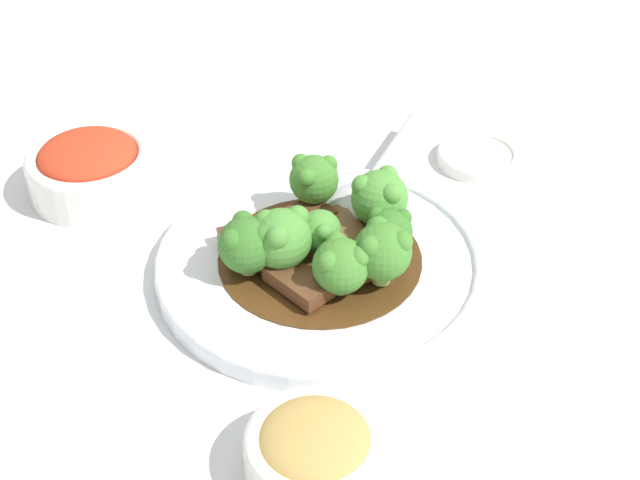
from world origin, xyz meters
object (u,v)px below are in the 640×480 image
object	(u,v)px
beef_strip_2	(298,282)
sauce_dish	(477,156)
main_plate	(320,263)
side_bowl_appetizer	(314,450)
broccoli_floret_2	(316,234)
broccoli_floret_3	(247,244)
broccoli_floret_6	(341,265)
side_bowl_kimchi	(90,167)
beef_strip_1	(356,253)
broccoli_floret_7	(281,237)
beef_strip_4	(340,228)
beef_strip_0	(254,238)
broccoli_floret_4	(389,231)
broccoli_floret_5	(380,197)
broccoli_floret_0	(383,250)
beef_strip_3	(296,224)
broccoli_floret_1	(314,179)
serving_spoon	(357,194)

from	to	relation	value
beef_strip_2	sauce_dish	bearing A→B (deg)	-52.71
main_plate	side_bowl_appetizer	bearing A→B (deg)	165.76
broccoli_floret_2	broccoli_floret_3	distance (m)	0.06
broccoli_floret_6	side_bowl_kimchi	distance (m)	0.28
beef_strip_1	broccoli_floret_6	world-z (taller)	broccoli_floret_6
beef_strip_1	broccoli_floret_7	distance (m)	0.06
main_plate	side_bowl_kimchi	bearing A→B (deg)	48.09
main_plate	beef_strip_4	xyz separation A→B (m)	(0.02, -0.02, 0.02)
beef_strip_0	broccoli_floret_4	xyz separation A→B (m)	(-0.04, -0.10, 0.02)
broccoli_floret_6	sauce_dish	size ratio (longest dim) A/B	0.59
main_plate	broccoli_floret_4	distance (m)	0.07
beef_strip_1	broccoli_floret_2	xyz separation A→B (m)	(0.01, 0.03, 0.02)
broccoli_floret_5	broccoli_floret_7	xyz separation A→B (m)	(-0.03, 0.09, -0.01)
broccoli_floret_3	sauce_dish	distance (m)	0.28
broccoli_floret_0	broccoli_floret_6	size ratio (longest dim) A/B	1.14
beef_strip_1	beef_strip_3	bearing A→B (deg)	38.81
broccoli_floret_1	broccoli_floret_7	bearing A→B (deg)	148.29
main_plate	broccoli_floret_1	bearing A→B (deg)	-8.42
beef_strip_2	broccoli_floret_2	distance (m)	0.04
beef_strip_0	beef_strip_4	bearing A→B (deg)	-93.40
side_bowl_kimchi	main_plate	bearing A→B (deg)	-131.91
broccoli_floret_4	broccoli_floret_0	bearing A→B (deg)	153.66
sauce_dish	side_bowl_appetizer	bearing A→B (deg)	143.61
beef_strip_2	broccoli_floret_6	size ratio (longest dim) A/B	1.33
beef_strip_3	side_bowl_appetizer	distance (m)	0.24
broccoli_floret_1	beef_strip_2	bearing A→B (deg)	160.36
beef_strip_1	broccoli_floret_7	xyz separation A→B (m)	(0.01, 0.06, 0.02)
beef_strip_1	side_bowl_appetizer	distance (m)	0.20
broccoli_floret_7	broccoli_floret_2	bearing A→B (deg)	-83.63
broccoli_floret_7	side_bowl_kimchi	distance (m)	0.22
broccoli_floret_0	broccoli_floret_1	bearing A→B (deg)	16.33
broccoli_floret_7	beef_strip_1	bearing A→B (deg)	-95.69
beef_strip_2	broccoli_floret_3	bearing A→B (deg)	48.49
broccoli_floret_3	side_bowl_kimchi	bearing A→B (deg)	35.41
broccoli_floret_1	beef_strip_4	bearing A→B (deg)	-160.98
side_bowl_kimchi	broccoli_floret_5	bearing A→B (deg)	-121.02
beef_strip_1	broccoli_floret_4	bearing A→B (deg)	-93.30
broccoli_floret_2	serving_spoon	size ratio (longest dim) A/B	0.24
side_bowl_appetizer	broccoli_floret_5	bearing A→B (deg)	-25.92
beef_strip_2	sauce_dish	size ratio (longest dim) A/B	0.78
beef_strip_1	broccoli_floret_3	world-z (taller)	broccoli_floret_3
beef_strip_2	broccoli_floret_5	world-z (taller)	broccoli_floret_5
beef_strip_0	broccoli_floret_5	size ratio (longest dim) A/B	1.03
broccoli_floret_0	broccoli_floret_2	distance (m)	0.06
beef_strip_4	broccoli_floret_7	xyz separation A→B (m)	(-0.03, 0.06, 0.02)
broccoli_floret_3	broccoli_floret_4	distance (m)	0.11
beef_strip_4	broccoli_floret_5	xyz separation A→B (m)	(-0.00, -0.03, 0.03)
main_plate	broccoli_floret_7	xyz separation A→B (m)	(-0.01, 0.03, 0.04)
beef_strip_1	broccoli_floret_3	xyz separation A→B (m)	(0.01, 0.09, 0.02)
beef_strip_0	broccoli_floret_7	bearing A→B (deg)	-153.97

